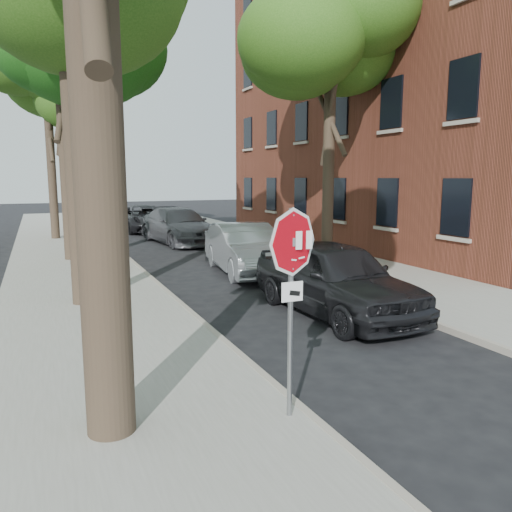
{
  "coord_description": "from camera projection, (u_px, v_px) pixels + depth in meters",
  "views": [
    {
      "loc": [
        -3.45,
        -5.22,
        3.08
      ],
      "look_at": [
        -0.84,
        0.73,
        2.05
      ],
      "focal_mm": 35.0,
      "sensor_mm": 36.0,
      "label": 1
    }
  ],
  "objects": [
    {
      "name": "car_d",
      "position": [
        145.0,
        218.0,
        28.51
      ],
      "size": [
        2.62,
        5.42,
        1.49
      ],
      "primitive_type": "imported",
      "rotation": [
        0.0,
        0.0,
        0.03
      ],
      "color": "black",
      "rests_on": "ground"
    },
    {
      "name": "tree_far",
      "position": [
        46.0,
        88.0,
        23.46
      ],
      "size": [
        5.29,
        4.91,
        9.33
      ],
      "color": "black",
      "rests_on": "sidewalk_left"
    },
    {
      "name": "sidewalk_right",
      "position": [
        300.0,
        254.0,
        19.8
      ],
      "size": [
        4.0,
        55.0,
        0.12
      ],
      "primitive_type": "cube",
      "color": "gray",
      "rests_on": "ground"
    },
    {
      "name": "curb_left",
      "position": [
        136.0,
        265.0,
        17.24
      ],
      "size": [
        0.12,
        55.0,
        0.13
      ],
      "primitive_type": "cube",
      "color": "#9E9384",
      "rests_on": "ground"
    },
    {
      "name": "car_c",
      "position": [
        179.0,
        226.0,
        23.41
      ],
      "size": [
        3.0,
        5.93,
        1.65
      ],
      "primitive_type": "imported",
      "rotation": [
        0.0,
        0.0,
        0.12
      ],
      "color": "#515056",
      "rests_on": "ground"
    },
    {
      "name": "curb_right",
      "position": [
        252.0,
        257.0,
        18.98
      ],
      "size": [
        0.12,
        55.0,
        0.13
      ],
      "primitive_type": "cube",
      "color": "#9E9384",
      "rests_on": "ground"
    },
    {
      "name": "car_b",
      "position": [
        245.0,
        249.0,
        16.03
      ],
      "size": [
        2.24,
        5.03,
        1.6
      ],
      "primitive_type": "imported",
      "rotation": [
        0.0,
        0.0,
        -0.11
      ],
      "color": "#AAADB2",
      "rests_on": "ground"
    },
    {
      "name": "tree_right",
      "position": [
        329.0,
        54.0,
        16.96
      ],
      "size": [
        5.29,
        4.91,
        9.33
      ],
      "color": "black",
      "rests_on": "sidewalk_right"
    },
    {
      "name": "sidewalk_left",
      "position": [
        73.0,
        270.0,
        16.43
      ],
      "size": [
        4.0,
        55.0,
        0.12
      ],
      "primitive_type": "cube",
      "color": "gray",
      "rests_on": "ground"
    },
    {
      "name": "apartment_building",
      "position": [
        430.0,
        79.0,
        23.59
      ],
      "size": [
        12.2,
        20.2,
        15.3
      ],
      "color": "brown",
      "rests_on": "ground"
    },
    {
      "name": "ground",
      "position": [
        336.0,
        413.0,
        6.57
      ],
      "size": [
        120.0,
        120.0,
        0.0
      ],
      "primitive_type": "plane",
      "color": "black",
      "rests_on": "ground"
    },
    {
      "name": "tree_mid_b",
      "position": [
        58.0,
        33.0,
        17.14
      ],
      "size": [
        5.88,
        5.46,
        10.36
      ],
      "color": "black",
      "rests_on": "sidewalk_left"
    },
    {
      "name": "car_a",
      "position": [
        335.0,
        278.0,
        11.22
      ],
      "size": [
        2.15,
        5.01,
        1.69
      ],
      "primitive_type": "imported",
      "rotation": [
        0.0,
        0.0,
        0.03
      ],
      "color": "black",
      "rests_on": "ground"
    },
    {
      "name": "stop_sign",
      "position": [
        292.0,
        273.0,
        5.97
      ],
      "size": [
        0.76,
        0.34,
        2.61
      ],
      "color": "gray",
      "rests_on": "sidewalk_left"
    }
  ]
}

